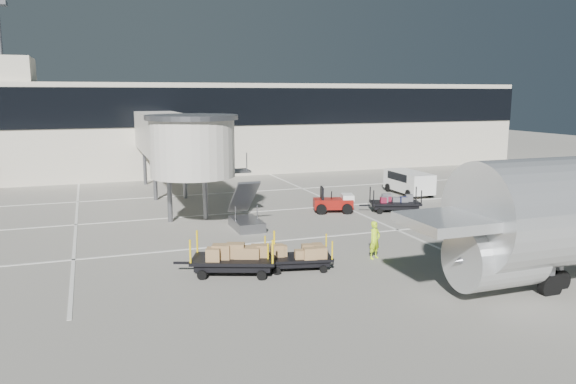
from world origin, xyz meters
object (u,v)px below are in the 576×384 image
object	(u,v)px
ground_worker	(375,240)
box_cart_near	(297,257)
box_cart_far	(236,259)
baggage_tug	(334,203)
suitcase_cart	(395,204)
minivan	(408,181)

from	to	relation	value
ground_worker	box_cart_near	bearing A→B (deg)	162.12
box_cart_far	ground_worker	xyz separation A→B (m)	(6.23, 0.07, 0.21)
baggage_tug	suitcase_cart	size ratio (longest dim) A/B	0.70
baggage_tug	ground_worker	distance (m)	9.77
suitcase_cart	minivan	distance (m)	6.52
box_cart_far	minivan	world-z (taller)	minivan
baggage_tug	box_cart_near	bearing A→B (deg)	-105.74
minivan	ground_worker	bearing A→B (deg)	-125.67
box_cart_near	minivan	bearing A→B (deg)	57.21
baggage_tug	box_cart_far	distance (m)	12.83
baggage_tug	ground_worker	bearing A→B (deg)	-87.80
suitcase_cart	minivan	world-z (taller)	minivan
suitcase_cart	box_cart_far	distance (m)	14.73
ground_worker	minivan	xyz separation A→B (m)	(9.89, 13.43, 0.15)
box_cart_far	box_cart_near	bearing A→B (deg)	15.05
baggage_tug	minivan	size ratio (longest dim) A/B	0.60
suitcase_cart	minivan	xyz separation A→B (m)	(4.01, 5.11, 0.48)
box_cart_far	minivan	size ratio (longest dim) A/B	0.95
suitcase_cart	box_cart_near	bearing A→B (deg)	-119.18
ground_worker	minivan	bearing A→B (deg)	30.94
baggage_tug	minivan	world-z (taller)	minivan
minivan	box_cart_near	bearing A→B (deg)	-134.05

